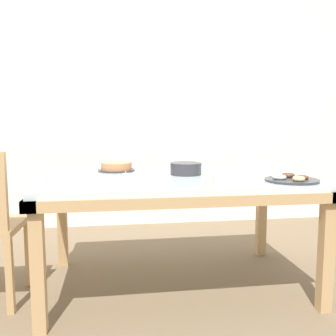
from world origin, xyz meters
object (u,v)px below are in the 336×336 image
plate_stack (186,169)px  tealight_left_edge (175,166)px  cake_chocolate_round (116,167)px  tealight_near_front (126,174)px  tealight_right_edge (213,183)px  tealight_centre (213,180)px  pastry_platter (292,179)px  tealight_near_cakes (46,184)px

plate_stack → tealight_left_edge: size_ratio=5.25×
cake_chocolate_round → tealight_near_front: 0.25m
tealight_near_front → tealight_left_edge: 0.57m
plate_stack → tealight_near_front: (-0.40, 0.01, -0.03)m
plate_stack → tealight_left_edge: bearing=90.8°
tealight_right_edge → tealight_centre: bearing=72.5°
cake_chocolate_round → pastry_platter: bearing=-31.3°
cake_chocolate_round → tealight_right_edge: cake_chocolate_round is taller
tealight_near_cakes → tealight_left_edge: same height
tealight_right_edge → tealight_left_edge: (-0.08, 0.84, 0.00)m
pastry_platter → tealight_near_cakes: pastry_platter is taller
tealight_centre → tealight_near_cakes: bearing=179.6°
tealight_near_cakes → tealight_near_front: (0.45, 0.32, 0.00)m
tealight_centre → tealight_near_front: (-0.51, 0.32, 0.00)m
tealight_near_cakes → tealight_left_edge: 1.12m
plate_stack → pastry_platter: bearing=-33.4°
pastry_platter → plate_stack: (-0.57, 0.37, 0.03)m
tealight_centre → cake_chocolate_round: bearing=134.7°
tealight_near_front → pastry_platter: bearing=-21.4°
pastry_platter → tealight_left_edge: (-0.57, 0.79, -0.00)m
tealight_near_cakes → tealight_centre: same height
plate_stack → tealight_near_cakes: bearing=-159.9°
cake_chocolate_round → pastry_platter: cake_chocolate_round is taller
pastry_platter → tealight_near_front: 1.04m
cake_chocolate_round → tealight_near_front: bearing=-76.6°
tealight_centre → tealight_right_edge: bearing=-107.5°
tealight_centre → tealight_left_edge: same height
tealight_centre → pastry_platter: bearing=-6.8°
cake_chocolate_round → pastry_platter: 1.20m
cake_chocolate_round → plate_stack: plate_stack is taller
tealight_right_edge → tealight_near_front: 0.64m
cake_chocolate_round → tealight_centre: size_ratio=6.63×
cake_chocolate_round → tealight_near_cakes: (-0.39, -0.56, -0.02)m
plate_stack → tealight_right_edge: bearing=-80.2°
cake_chocolate_round → plate_stack: bearing=-28.7°
cake_chocolate_round → tealight_near_front: size_ratio=6.63×
tealight_right_edge → tealight_near_front: (-0.47, 0.42, 0.00)m
tealight_centre → tealight_near_front: 0.60m
tealight_centre → tealight_left_edge: (-0.11, 0.74, 0.00)m
pastry_platter → tealight_near_front: bearing=158.6°
pastry_platter → tealight_near_cakes: 1.42m
tealight_right_edge → tealight_near_cakes: same height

